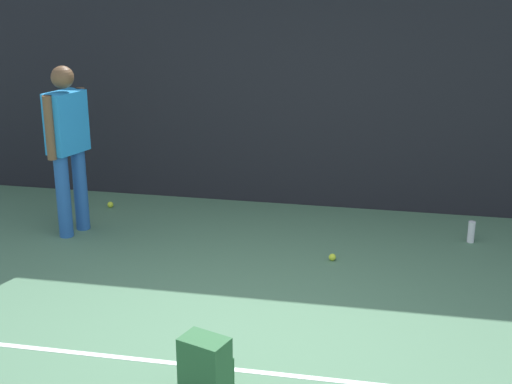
{
  "coord_description": "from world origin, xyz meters",
  "views": [
    {
      "loc": [
        1.04,
        -4.92,
        2.84
      ],
      "look_at": [
        0.0,
        0.4,
        1.0
      ],
      "focal_mm": 52.45,
      "sensor_mm": 36.0,
      "label": 1
    }
  ],
  "objects": [
    {
      "name": "tennis_player",
      "position": [
        -2.13,
        1.68,
        0.97
      ],
      "size": [
        0.34,
        0.5,
        1.7
      ],
      "rotation": [
        0.0,
        0.0,
        -1.92
      ],
      "color": "#2659A5",
      "rests_on": "ground"
    },
    {
      "name": "tennis_ball_near_player",
      "position": [
        -2.06,
        2.45,
        0.03
      ],
      "size": [
        0.07,
        0.07,
        0.07
      ],
      "primitive_type": "sphere",
      "color": "#CCE033",
      "rests_on": "ground"
    },
    {
      "name": "tennis_ball_by_fence",
      "position": [
        0.51,
        1.48,
        0.03
      ],
      "size": [
        0.07,
        0.07,
        0.07
      ],
      "primitive_type": "sphere",
      "color": "#CCE033",
      "rests_on": "ground"
    },
    {
      "name": "court_line",
      "position": [
        0.0,
        -0.52,
        0.0
      ],
      "size": [
        9.0,
        0.05,
        0.0
      ],
      "primitive_type": "cube",
      "color": "white",
      "rests_on": "ground"
    },
    {
      "name": "water_bottle",
      "position": [
        1.81,
        2.18,
        0.11
      ],
      "size": [
        0.07,
        0.07,
        0.22
      ],
      "primitive_type": "cylinder",
      "color": "white",
      "rests_on": "ground"
    },
    {
      "name": "back_fence",
      "position": [
        0.0,
        3.0,
        1.45
      ],
      "size": [
        10.0,
        0.1,
        2.9
      ],
      "primitive_type": "cube",
      "color": "black",
      "rests_on": "ground"
    },
    {
      "name": "ground_plane",
      "position": [
        0.0,
        0.0,
        0.0
      ],
      "size": [
        12.0,
        12.0,
        0.0
      ],
      "primitive_type": "plane",
      "color": "#4C7556"
    },
    {
      "name": "backpack",
      "position": [
        -0.08,
        -0.87,
        0.21
      ],
      "size": [
        0.35,
        0.35,
        0.44
      ],
      "rotation": [
        0.0,
        0.0,
        2.8
      ],
      "color": "#2D6038",
      "rests_on": "ground"
    }
  ]
}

